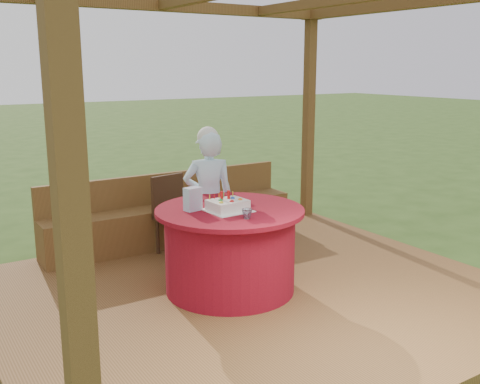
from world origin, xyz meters
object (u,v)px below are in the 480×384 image
at_px(table, 230,249).
at_px(chair, 174,211).
at_px(elderly_woman, 209,197).
at_px(gift_bag, 193,199).
at_px(birthday_cake, 228,205).
at_px(bench, 172,220).
at_px(drinking_glass, 247,214).

relative_size(table, chair, 1.56).
bearing_deg(elderly_woman, chair, 102.38).
bearing_deg(table, gift_bag, 159.26).
height_order(chair, birthday_cake, birthday_cake).
bearing_deg(bench, birthday_cake, -98.13).
relative_size(bench, birthday_cake, 7.89).
distance_m(table, drinking_glass, 0.56).
distance_m(bench, table, 1.59).
distance_m(bench, chair, 0.42).
bearing_deg(elderly_woman, table, -103.42).
relative_size(gift_bag, drinking_glass, 2.34).
distance_m(gift_bag, drinking_glass, 0.55).
bearing_deg(gift_bag, drinking_glass, -72.20).
height_order(table, birthday_cake, birthday_cake).
relative_size(bench, drinking_glass, 34.03).
bearing_deg(table, elderly_woman, 76.58).
relative_size(chair, birthday_cake, 2.25).
distance_m(bench, birthday_cake, 1.74).
distance_m(birthday_cake, drinking_glass, 0.31).
bearing_deg(gift_bag, chair, 62.42).
xyz_separation_m(table, gift_bag, (-0.31, 0.12, 0.48)).
xyz_separation_m(chair, gift_bag, (-0.35, -1.11, 0.41)).
distance_m(chair, birthday_cake, 1.34).
bearing_deg(birthday_cake, drinking_glass, -89.57).
height_order(table, gift_bag, gift_bag).
bearing_deg(drinking_glass, gift_bag, 118.09).
distance_m(elderly_woman, gift_bag, 0.74).
relative_size(table, gift_bag, 6.46).
bearing_deg(drinking_glass, table, 81.66).
xyz_separation_m(elderly_woman, drinking_glass, (-0.21, -1.04, 0.09)).
bearing_deg(gift_bag, bench, 61.27).
bearing_deg(elderly_woman, bench, 88.91).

